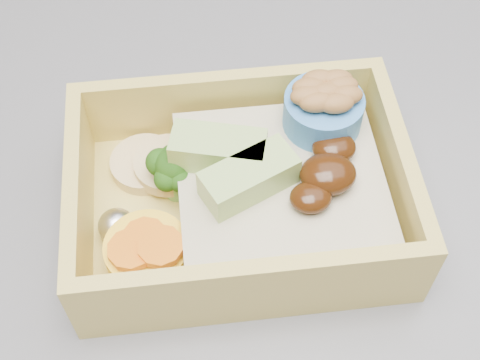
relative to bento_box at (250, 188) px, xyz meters
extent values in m
cube|color=#CFB755|center=(-0.01, 0.00, -0.02)|extent=(0.19, 0.14, 0.01)
cube|color=#CFB755|center=(-0.01, 0.06, 0.01)|extent=(0.19, 0.01, 0.05)
cube|color=#CFB755|center=(-0.01, -0.07, 0.01)|extent=(0.19, 0.01, 0.05)
cube|color=#CFB755|center=(0.08, 0.00, 0.01)|extent=(0.01, 0.12, 0.05)
cube|color=#CFB755|center=(-0.10, 0.00, 0.01)|extent=(0.01, 0.12, 0.05)
cube|color=tan|center=(0.02, 0.00, 0.00)|extent=(0.12, 0.10, 0.03)
ellipsoid|color=black|center=(0.04, -0.01, 0.02)|extent=(0.03, 0.03, 0.02)
ellipsoid|color=black|center=(0.05, 0.01, 0.02)|extent=(0.03, 0.02, 0.01)
ellipsoid|color=black|center=(0.03, -0.02, 0.02)|extent=(0.02, 0.02, 0.01)
cube|color=#9EC466|center=(0.00, -0.01, 0.02)|extent=(0.06, 0.04, 0.02)
cube|color=#9EC466|center=(-0.02, 0.01, 0.02)|extent=(0.06, 0.04, 0.02)
cylinder|color=#7BB963|center=(-0.04, 0.01, -0.01)|extent=(0.01, 0.01, 0.02)
sphere|color=#225012|center=(-0.04, 0.01, 0.01)|extent=(0.02, 0.02, 0.02)
sphere|color=#225012|center=(-0.03, 0.02, 0.01)|extent=(0.02, 0.02, 0.02)
sphere|color=#225012|center=(-0.05, 0.02, 0.01)|extent=(0.02, 0.02, 0.02)
sphere|color=#225012|center=(-0.04, 0.01, 0.01)|extent=(0.01, 0.01, 0.01)
sphere|color=#225012|center=(-0.05, 0.01, 0.01)|extent=(0.01, 0.01, 0.01)
sphere|color=#225012|center=(-0.04, 0.02, 0.01)|extent=(0.01, 0.01, 0.01)
cylinder|color=yellow|center=(-0.06, -0.03, -0.01)|extent=(0.05, 0.05, 0.02)
cylinder|color=orange|center=(-0.06, -0.03, 0.01)|extent=(0.03, 0.03, 0.00)
cylinder|color=orange|center=(-0.07, -0.04, 0.01)|extent=(0.03, 0.03, 0.00)
cylinder|color=orange|center=(-0.05, -0.04, 0.01)|extent=(0.03, 0.03, 0.00)
cylinder|color=#D7B27C|center=(-0.06, 0.03, -0.01)|extent=(0.04, 0.04, 0.01)
cylinder|color=#D7B27C|center=(-0.05, 0.03, -0.01)|extent=(0.04, 0.04, 0.01)
ellipsoid|color=silver|center=(-0.03, 0.04, -0.01)|extent=(0.02, 0.02, 0.02)
ellipsoid|color=silver|center=(-0.08, -0.01, -0.01)|extent=(0.02, 0.02, 0.02)
cylinder|color=#3C80CE|center=(0.05, 0.03, 0.02)|extent=(0.05, 0.05, 0.02)
ellipsoid|color=brown|center=(0.05, 0.03, 0.04)|extent=(0.02, 0.01, 0.01)
ellipsoid|color=brown|center=(0.06, 0.04, 0.04)|extent=(0.02, 0.01, 0.01)
ellipsoid|color=brown|center=(0.04, 0.04, 0.04)|extent=(0.02, 0.01, 0.01)
ellipsoid|color=brown|center=(0.05, 0.02, 0.04)|extent=(0.02, 0.01, 0.01)
ellipsoid|color=brown|center=(0.04, 0.03, 0.04)|extent=(0.02, 0.01, 0.01)
ellipsoid|color=brown|center=(0.06, 0.03, 0.04)|extent=(0.02, 0.01, 0.01)
ellipsoid|color=brown|center=(0.04, 0.04, 0.04)|extent=(0.02, 0.01, 0.01)
ellipsoid|color=brown|center=(0.05, 0.04, 0.04)|extent=(0.02, 0.01, 0.01)
ellipsoid|color=brown|center=(0.04, 0.03, 0.04)|extent=(0.02, 0.01, 0.01)
camera|label=1|loc=(-0.03, -0.22, 0.32)|focal=50.00mm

